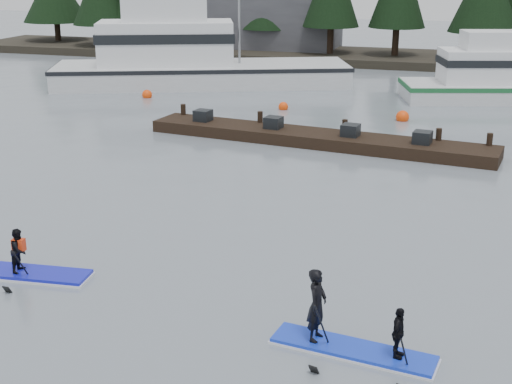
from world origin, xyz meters
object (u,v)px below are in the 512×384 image
(fishing_boat_large, at_px, (193,73))
(paddleboard_duo, at_px, (347,328))
(floating_dock, at_px, (316,138))
(paddleboard_solo, at_px, (21,263))
(fishing_boat_medium, at_px, (511,90))

(fishing_boat_large, distance_m, paddleboard_duo, 32.06)
(floating_dock, height_order, paddleboard_duo, paddleboard_duo)
(paddleboard_solo, bearing_deg, fishing_boat_medium, 60.18)
(paddleboard_duo, bearing_deg, fishing_boat_large, 124.98)
(paddleboard_duo, bearing_deg, paddleboard_solo, 179.59)
(fishing_boat_large, bearing_deg, fishing_boat_medium, -19.59)
(paddleboard_duo, bearing_deg, floating_dock, 112.14)
(floating_dock, bearing_deg, paddleboard_solo, -98.30)
(fishing_boat_large, height_order, floating_dock, fishing_boat_large)
(floating_dock, distance_m, paddleboard_solo, 15.72)
(floating_dock, relative_size, paddleboard_duo, 4.42)
(fishing_boat_large, relative_size, fishing_boat_medium, 1.41)
(paddleboard_solo, bearing_deg, fishing_boat_large, 97.30)
(fishing_boat_medium, distance_m, paddleboard_solo, 30.61)
(fishing_boat_medium, relative_size, paddleboard_duo, 3.84)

